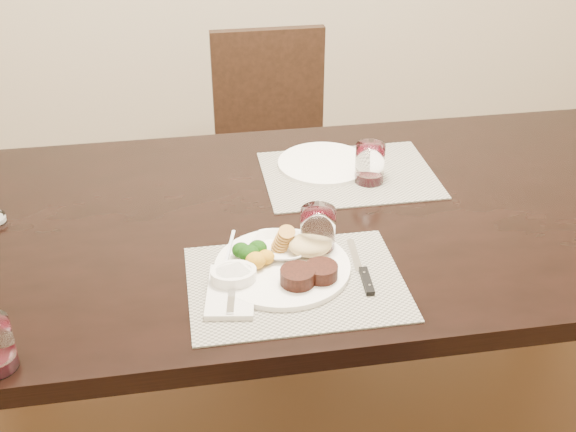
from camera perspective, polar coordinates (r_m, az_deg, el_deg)
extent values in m
plane|color=#462B16|center=(2.28, 2.58, -15.98)|extent=(4.50, 4.50, 0.00)
cube|color=black|center=(1.82, 3.11, -0.33)|extent=(2.00, 1.00, 0.05)
cube|color=black|center=(2.41, -21.48, -4.61)|extent=(0.08, 0.08, 0.70)
cube|color=black|center=(2.66, 20.59, -0.72)|extent=(0.08, 0.08, 0.70)
cube|color=black|center=(2.69, -0.91, 3.77)|extent=(0.42, 0.42, 0.04)
cube|color=black|center=(2.63, -4.15, -2.69)|extent=(0.04, 0.04, 0.41)
cube|color=black|center=(2.68, 3.53, -1.98)|extent=(0.04, 0.04, 0.41)
cube|color=black|center=(2.94, -4.88, 1.21)|extent=(0.04, 0.04, 0.41)
cube|color=black|center=(2.98, 2.02, 1.79)|extent=(0.04, 0.04, 0.41)
cube|color=black|center=(2.76, -1.56, 10.10)|extent=(0.42, 0.04, 0.45)
cube|color=gray|center=(1.55, 0.62, -5.32)|extent=(0.46, 0.34, 0.00)
cube|color=gray|center=(1.97, 4.82, 3.26)|extent=(0.46, 0.34, 0.00)
cylinder|color=white|center=(1.58, -0.45, -4.05)|extent=(0.30, 0.30, 0.01)
cylinder|color=black|center=(1.52, 0.76, -4.79)|extent=(0.07, 0.07, 0.03)
cylinder|color=black|center=(1.54, 2.65, -4.39)|extent=(0.07, 0.07, 0.03)
ellipsoid|color=tan|center=(1.61, 1.77, -2.28)|extent=(0.10, 0.08, 0.04)
ellipsoid|color=#11400C|center=(1.58, -3.08, -2.98)|extent=(0.05, 0.05, 0.04)
ellipsoid|color=orange|center=(1.56, -2.58, -3.53)|extent=(0.04, 0.04, 0.04)
cube|color=silver|center=(1.52, -4.53, -5.96)|extent=(0.13, 0.19, 0.01)
cube|color=silver|center=(1.50, -4.46, -6.17)|extent=(0.03, 0.13, 0.01)
cube|color=silver|center=(1.56, -4.54, -4.32)|extent=(0.03, 0.05, 0.00)
cube|color=silver|center=(1.64, 5.29, -3.09)|extent=(0.03, 0.13, 0.00)
cube|color=black|center=(1.55, 6.24, -5.13)|extent=(0.02, 0.09, 0.01)
imported|color=white|center=(1.63, -0.69, -2.56)|extent=(0.15, 0.15, 0.03)
cylinder|color=#AF7D37|center=(1.62, -0.70, -1.94)|extent=(0.04, 0.05, 0.04)
cylinder|color=white|center=(1.54, -4.32, -4.84)|extent=(0.10, 0.10, 0.04)
cylinder|color=#0D3C0D|center=(1.53, -4.33, -4.47)|extent=(0.08, 0.08, 0.01)
cube|color=silver|center=(1.57, -4.61, -2.41)|extent=(0.01, 0.06, 0.05)
cylinder|color=white|center=(1.62, 2.37, -1.15)|extent=(0.08, 0.08, 0.11)
cylinder|color=#34040C|center=(1.64, 2.34, -2.36)|extent=(0.07, 0.07, 0.03)
cylinder|color=white|center=(2.01, 2.84, 4.16)|extent=(0.25, 0.25, 0.01)
cylinder|color=white|center=(1.92, 6.48, 4.17)|extent=(0.08, 0.08, 0.11)
cylinder|color=#34040C|center=(1.94, 6.40, 3.11)|extent=(0.07, 0.07, 0.03)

